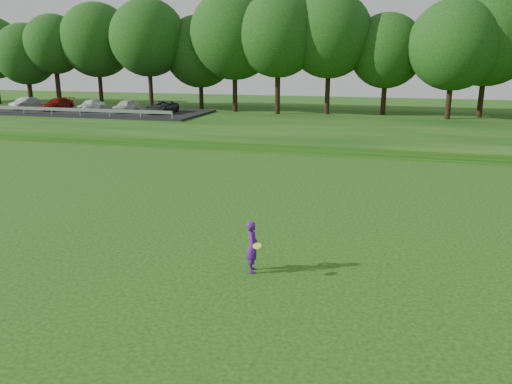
# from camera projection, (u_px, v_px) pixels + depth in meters

# --- Properties ---
(ground) EXTENTS (140.00, 140.00, 0.00)m
(ground) POSITION_uv_depth(u_px,v_px,m) (165.00, 272.00, 14.59)
(ground) COLOR #10400C
(ground) RESTS_ON ground
(berm) EXTENTS (130.00, 30.00, 0.60)m
(berm) POSITION_uv_depth(u_px,v_px,m) (325.00, 122.00, 46.15)
(berm) COLOR #10400C
(berm) RESTS_ON ground
(walking_path) EXTENTS (130.00, 1.60, 0.04)m
(walking_path) POSITION_uv_depth(u_px,v_px,m) (296.00, 152.00, 33.19)
(walking_path) COLOR gray
(walking_path) RESTS_ON ground
(treeline) EXTENTS (104.00, 7.00, 15.00)m
(treeline) POSITION_uv_depth(u_px,v_px,m) (334.00, 36.00, 47.84)
(treeline) COLOR #0E3E12
(treeline) RESTS_ON berm
(parking_lot) EXTENTS (24.00, 9.00, 1.38)m
(parking_lot) POSITION_uv_depth(u_px,v_px,m) (93.00, 109.00, 50.95)
(parking_lot) COLOR black
(parking_lot) RESTS_ON berm
(woman) EXTENTS (0.65, 0.91, 1.53)m
(woman) POSITION_uv_depth(u_px,v_px,m) (252.00, 247.00, 14.41)
(woman) COLOR #4E1A77
(woman) RESTS_ON ground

